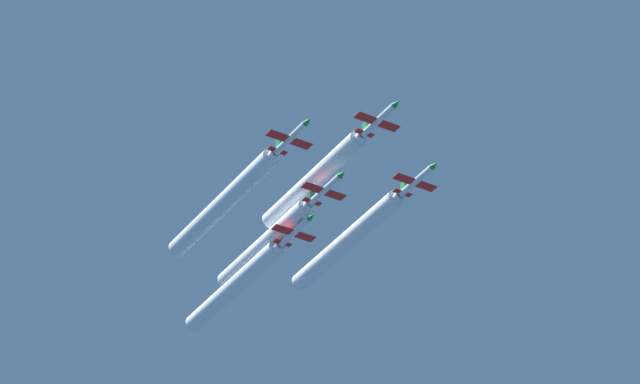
% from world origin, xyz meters
% --- Properties ---
extents(jet_lead, '(8.89, 12.95, 3.11)m').
position_xyz_m(jet_lead, '(0.45, 9.84, 218.64)').
color(jet_lead, silver).
extents(jet_left_wingman, '(8.89, 12.95, 3.11)m').
position_xyz_m(jet_left_wingman, '(-14.03, 0.34, 215.86)').
color(jet_left_wingman, silver).
extents(jet_right_wingman, '(8.89, 12.95, 3.11)m').
position_xyz_m(jet_right_wingman, '(13.08, -0.23, 216.12)').
color(jet_right_wingman, silver).
extents(jet_slot, '(8.89, 12.95, 3.11)m').
position_xyz_m(jet_slot, '(0.43, -8.92, 214.15)').
color(jet_slot, silver).
extents(jet_high_trail, '(8.89, 12.95, 3.11)m').
position_xyz_m(jet_high_trail, '(-0.05, -20.79, 211.47)').
color(jet_high_trail, silver).
extents(smoke_trail_lead, '(3.54, 33.98, 3.54)m').
position_xyz_m(smoke_trail_lead, '(0.45, -13.06, 218.60)').
color(smoke_trail_lead, white).
extents(smoke_trail_left_wingman, '(3.54, 37.48, 3.54)m').
position_xyz_m(smoke_trail_left_wingman, '(-14.03, -24.31, 215.83)').
color(smoke_trail_left_wingman, white).
extents(smoke_trail_right_wingman, '(3.54, 38.94, 3.54)m').
position_xyz_m(smoke_trail_right_wingman, '(13.08, -25.61, 216.09)').
color(smoke_trail_right_wingman, white).
extents(smoke_trail_slot, '(3.54, 33.07, 3.54)m').
position_xyz_m(smoke_trail_slot, '(0.43, -31.37, 214.11)').
color(smoke_trail_slot, white).
extents(smoke_trail_high_trail, '(3.54, 35.51, 3.54)m').
position_xyz_m(smoke_trail_high_trail, '(-0.05, -44.45, 211.44)').
color(smoke_trail_high_trail, white).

